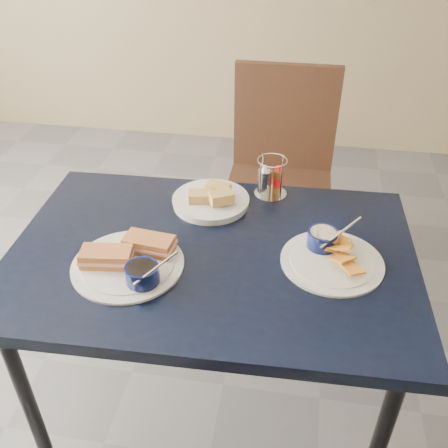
% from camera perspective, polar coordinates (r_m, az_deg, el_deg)
% --- Properties ---
extents(dining_table, '(1.20, 0.82, 0.75)m').
position_cam_1_polar(dining_table, '(1.50, -1.39, -5.08)').
color(dining_table, black).
rests_on(dining_table, ground).
extents(chair_far, '(0.46, 0.44, 0.98)m').
position_cam_1_polar(chair_far, '(2.30, 6.54, 6.89)').
color(chair_far, black).
rests_on(chair_far, ground).
extents(sandwich_plate, '(0.32, 0.31, 0.12)m').
position_cam_1_polar(sandwich_plate, '(1.41, -10.64, -4.07)').
color(sandwich_plate, white).
rests_on(sandwich_plate, dining_table).
extents(plantain_plate, '(0.29, 0.29, 0.12)m').
position_cam_1_polar(plantain_plate, '(1.45, 11.96, -3.23)').
color(plantain_plate, white).
rests_on(plantain_plate, dining_table).
extents(bread_basket, '(0.25, 0.25, 0.07)m').
position_cam_1_polar(bread_basket, '(1.64, -1.45, 2.77)').
color(bread_basket, white).
rests_on(bread_basket, dining_table).
extents(condiment_caddy, '(0.11, 0.11, 0.14)m').
position_cam_1_polar(condiment_caddy, '(1.69, 5.25, 5.05)').
color(condiment_caddy, silver).
rests_on(condiment_caddy, dining_table).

